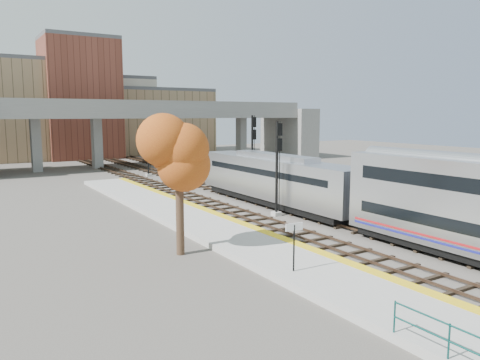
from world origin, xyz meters
TOP-DOWN VIEW (x-y plane):
  - ground at (0.00, 0.00)m, footprint 160.00×160.00m
  - platform at (-7.25, 0.00)m, footprint 4.50×60.00m
  - yellow_strip at (-5.35, 0.00)m, footprint 0.70×60.00m
  - tracks at (0.93, 12.50)m, footprint 10.70×95.00m
  - overpass at (4.92, 45.00)m, footprint 54.00×12.00m
  - buildings_far at (1.26, 66.57)m, footprint 43.00×21.00m
  - parking_lot at (14.00, 28.00)m, footprint 14.00×18.00m
  - locomotive at (1.00, 9.18)m, footprint 3.02×19.05m
  - signal_mast_near at (-1.10, 5.95)m, footprint 0.60×0.64m
  - signal_mast_mid at (3.00, 15.56)m, footprint 0.60×0.64m
  - signal_mast_far at (-1.10, 32.61)m, footprint 0.60×0.64m
  - station_sign at (-8.42, -5.38)m, footprint 0.90×0.15m
  - tree at (-11.31, 0.83)m, footprint 3.60×3.60m
  - car_a at (12.84, 25.47)m, footprint 2.05×3.78m
  - car_b at (12.77, 27.11)m, footprint 1.81×3.67m
  - car_c at (16.16, 31.86)m, footprint 1.81×3.79m

SIDE VIEW (x-z plane):
  - ground at x=0.00m, z-range 0.00..0.00m
  - parking_lot at x=14.00m, z-range 0.00..0.04m
  - tracks at x=0.93m, z-range -0.05..0.20m
  - platform at x=-7.25m, z-range 0.00..0.35m
  - yellow_strip at x=-5.35m, z-range 0.35..0.36m
  - car_c at x=16.16m, z-range 0.04..1.11m
  - car_b at x=12.77m, z-range 0.04..1.20m
  - car_a at x=12.84m, z-range 0.04..1.26m
  - station_sign at x=-8.42m, z-range 0.84..3.12m
  - locomotive at x=1.00m, z-range 0.23..4.33m
  - signal_mast_far at x=-1.10m, z-range -0.16..6.20m
  - signal_mast_near at x=-1.10m, z-range -0.02..7.05m
  - signal_mast_mid at x=3.00m, z-range 0.05..7.51m
  - tree at x=-11.31m, z-range 1.79..9.20m
  - overpass at x=4.92m, z-range 1.06..10.56m
  - buildings_far at x=1.26m, z-range -2.42..18.18m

